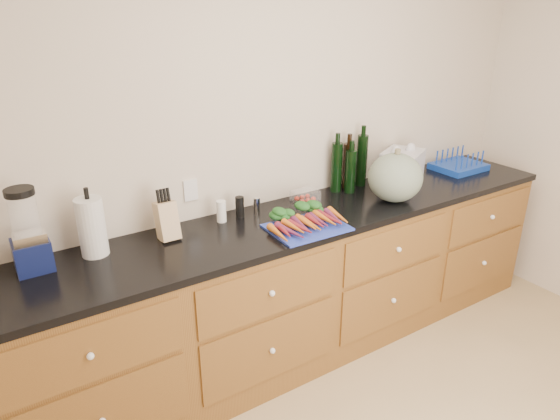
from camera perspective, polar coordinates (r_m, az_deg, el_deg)
wall_back at (r=3.07m, az=-0.27°, el=7.72°), size 4.10×0.05×2.60m
cabinets at (r=3.16m, az=3.02°, el=-8.69°), size 3.60×0.64×0.90m
countertop at (r=2.94m, az=3.16°, el=-0.84°), size 3.64×0.62×0.04m
cutting_board at (r=2.75m, az=3.10°, el=-2.00°), size 0.43×0.33×0.01m
carrots at (r=2.76m, az=2.70°, el=-1.21°), size 0.44×0.30×0.06m
squash at (r=3.17m, az=13.04°, el=3.64°), size 0.34×0.34×0.30m
blender_appliance at (r=2.53m, az=-26.81°, el=-2.60°), size 0.16×0.16×0.40m
paper_towel at (r=2.58m, az=-20.71°, el=-1.84°), size 0.13×0.13×0.29m
knife_block at (r=2.66m, az=-12.81°, el=-1.19°), size 0.10×0.10×0.20m
grinder_salt at (r=2.83m, az=-6.72°, el=-0.15°), size 0.05×0.05×0.12m
grinder_pepper at (r=2.88m, az=-4.62°, el=0.34°), size 0.05×0.05×0.12m
canister_chrome at (r=2.94m, az=-2.69°, el=0.55°), size 0.04×0.04×0.10m
tomato_box at (r=3.11m, az=2.89°, el=1.57°), size 0.15×0.12×0.07m
bottles at (r=3.32m, az=7.94°, el=5.00°), size 0.29×0.15×0.34m
grocery_bag at (r=3.54m, az=13.76°, el=4.85°), size 0.37×0.35×0.22m
dish_rack at (r=3.95m, az=19.74°, el=4.89°), size 0.36×0.29×0.14m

